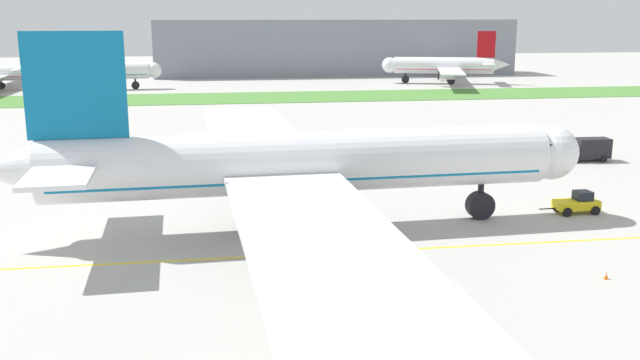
% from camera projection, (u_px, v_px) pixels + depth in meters
% --- Properties ---
extents(ground_plane, '(600.00, 600.00, 0.00)m').
position_uv_depth(ground_plane, '(267.00, 247.00, 60.91)').
color(ground_plane, '#ADAAA5').
rests_on(ground_plane, ground).
extents(apron_taxi_line, '(280.00, 0.36, 0.01)m').
position_uv_depth(apron_taxi_line, '(269.00, 256.00, 58.51)').
color(apron_taxi_line, yellow).
rests_on(apron_taxi_line, ground).
extents(grass_median_strip, '(320.00, 24.00, 0.10)m').
position_uv_depth(grass_median_strip, '(229.00, 98.00, 170.23)').
color(grass_median_strip, '#4C8438').
rests_on(grass_median_strip, ground).
extents(airliner_foreground, '(55.63, 88.35, 18.03)m').
position_uv_depth(airliner_foreground, '(294.00, 164.00, 64.59)').
color(airliner_foreground, white).
rests_on(airliner_foreground, ground).
extents(pushback_tug, '(6.18, 2.53, 2.22)m').
position_uv_depth(pushback_tug, '(577.00, 203.00, 71.10)').
color(pushback_tug, yellow).
rests_on(pushback_tug, ground).
extents(ground_crew_wingwalker_port, '(0.37, 0.57, 1.70)m').
position_uv_depth(ground_crew_wingwalker_port, '(326.00, 222.00, 64.54)').
color(ground_crew_wingwalker_port, black).
rests_on(ground_crew_wingwalker_port, ground).
extents(ground_crew_marshaller_front, '(0.42, 0.54, 1.69)m').
position_uv_depth(ground_crew_marshaller_front, '(485.00, 325.00, 43.09)').
color(ground_crew_marshaller_front, black).
rests_on(ground_crew_marshaller_front, ground).
extents(traffic_cone_near_nose, '(0.36, 0.36, 0.58)m').
position_uv_depth(traffic_cone_near_nose, '(606.00, 275.00, 53.39)').
color(traffic_cone_near_nose, '#F2590C').
rests_on(traffic_cone_near_nose, ground).
extents(service_truck_fuel_bowser, '(6.08, 2.83, 3.10)m').
position_uv_depth(service_truck_fuel_bowser, '(588.00, 149.00, 96.45)').
color(service_truck_fuel_bowser, black).
rests_on(service_truck_fuel_bowser, ground).
extents(parked_airliner_far_right, '(38.34, 59.76, 14.24)m').
position_uv_depth(parked_airliner_far_right, '(87.00, 72.00, 187.42)').
color(parked_airliner_far_right, white).
rests_on(parked_airliner_far_right, ground).
extents(parked_airliner_far_outer, '(35.64, 55.12, 14.98)m').
position_uv_depth(parked_airliner_far_outer, '(445.00, 66.00, 205.56)').
color(parked_airliner_far_outer, white).
rests_on(parked_airliner_far_outer, ground).
extents(terminal_building, '(116.87, 20.00, 18.00)m').
position_uv_depth(terminal_building, '(336.00, 47.00, 235.48)').
color(terminal_building, gray).
rests_on(terminal_building, ground).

